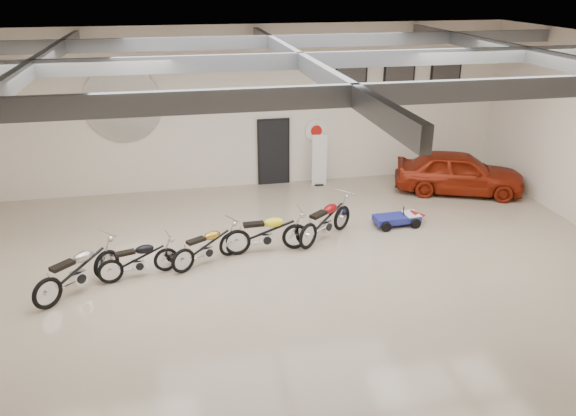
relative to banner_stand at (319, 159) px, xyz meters
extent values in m
cube|color=tan|center=(-1.91, -5.50, -0.87)|extent=(16.00, 12.00, 0.01)
cube|color=gray|center=(-1.91, -5.50, 4.13)|extent=(16.00, 12.00, 0.01)
cube|color=silver|center=(-1.91, 0.50, 1.63)|extent=(16.00, 0.02, 5.00)
cube|color=black|center=(-1.41, 0.45, 0.18)|extent=(0.92, 0.08, 2.10)
imported|color=maroon|center=(4.09, -1.50, -0.21)|extent=(2.88, 4.18, 1.32)
camera|label=1|loc=(-4.43, -16.59, 5.45)|focal=35.00mm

